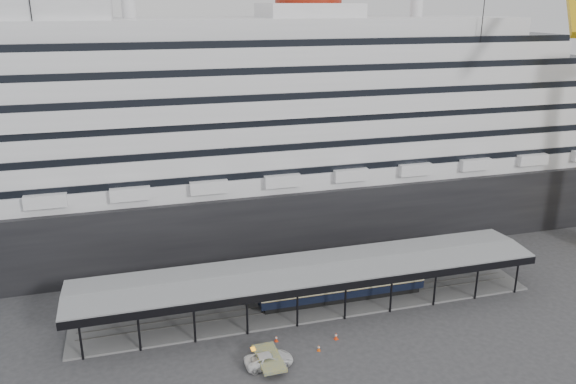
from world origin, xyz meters
TOP-DOWN VIEW (x-y plane):
  - ground at (0.00, 0.00)m, footprint 200.00×200.00m
  - cruise_ship at (0.05, 32.00)m, footprint 130.00×30.00m
  - platform_canopy at (0.00, 5.00)m, footprint 56.00×9.18m
  - port_truck at (-7.76, -5.33)m, footprint 5.04×2.47m
  - pullman_carriage at (4.08, 5.00)m, footprint 20.95×2.94m
  - traffic_cone_left at (-5.96, -1.37)m, footprint 0.47×0.47m
  - traffic_cone_mid at (-2.08, -4.30)m, footprint 0.45×0.45m
  - traffic_cone_right at (0.44, -2.76)m, footprint 0.51×0.51m

SIDE VIEW (x-z plane):
  - ground at x=0.00m, z-range 0.00..0.00m
  - traffic_cone_mid at x=-2.08m, z-range 0.00..0.70m
  - traffic_cone_left at x=-5.96m, z-range 0.00..0.72m
  - traffic_cone_right at x=0.44m, z-range 0.00..0.82m
  - port_truck at x=-7.76m, z-range 0.00..1.38m
  - platform_canopy at x=0.00m, z-range -0.29..5.01m
  - pullman_carriage at x=4.08m, z-range -7.77..12.79m
  - cruise_ship at x=0.05m, z-range -3.60..40.30m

